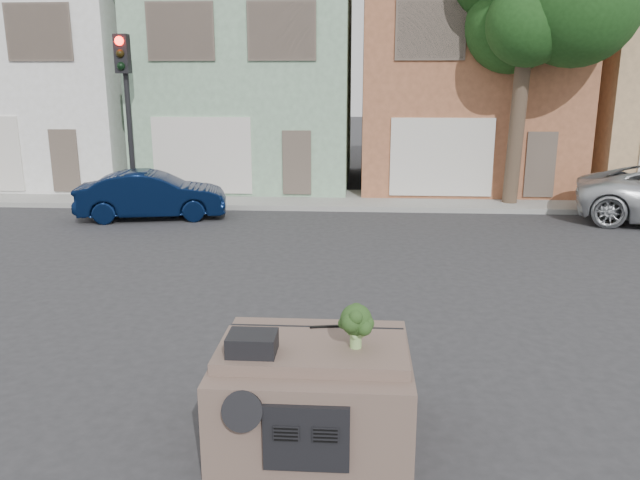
# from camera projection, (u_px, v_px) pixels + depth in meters

# --- Properties ---
(ground_plane) EXTENTS (120.00, 120.00, 0.00)m
(ground_plane) POSITION_uv_depth(u_px,v_px,m) (328.00, 329.00, 9.64)
(ground_plane) COLOR #303033
(ground_plane) RESTS_ON ground
(sidewalk) EXTENTS (40.00, 3.00, 0.15)m
(sidewalk) POSITION_uv_depth(u_px,v_px,m) (346.00, 200.00, 19.78)
(sidewalk) COLOR gray
(sidewalk) RESTS_ON ground
(townhouse_white) EXTENTS (7.20, 8.20, 7.55)m
(townhouse_white) POSITION_uv_depth(u_px,v_px,m) (57.00, 80.00, 23.42)
(townhouse_white) COLOR white
(townhouse_white) RESTS_ON ground
(townhouse_mint) EXTENTS (7.20, 8.20, 7.55)m
(townhouse_mint) POSITION_uv_depth(u_px,v_px,m) (254.00, 80.00, 22.95)
(townhouse_mint) COLOR #86AC8B
(townhouse_mint) RESTS_ON ground
(townhouse_tan) EXTENTS (7.20, 8.20, 7.55)m
(townhouse_tan) POSITION_uv_depth(u_px,v_px,m) (460.00, 80.00, 22.48)
(townhouse_tan) COLOR #9E5D3E
(townhouse_tan) RESTS_ON ground
(navy_sedan) EXTENTS (4.22, 2.18, 1.32)m
(navy_sedan) POSITION_uv_depth(u_px,v_px,m) (154.00, 218.00, 17.46)
(navy_sedan) COLOR black
(navy_sedan) RESTS_ON ground
(traffic_signal) EXTENTS (0.40, 0.40, 5.10)m
(traffic_signal) POSITION_uv_depth(u_px,v_px,m) (128.00, 122.00, 18.61)
(traffic_signal) COLOR black
(traffic_signal) RESTS_ON ground
(tree_near) EXTENTS (4.40, 4.00, 8.50)m
(tree_near) POSITION_uv_depth(u_px,v_px,m) (522.00, 62.00, 17.75)
(tree_near) COLOR #1A4016
(tree_near) RESTS_ON ground
(car_dashboard) EXTENTS (2.00, 1.80, 1.12)m
(car_dashboard) POSITION_uv_depth(u_px,v_px,m) (314.00, 389.00, 6.60)
(car_dashboard) COLOR brown
(car_dashboard) RESTS_ON ground
(instrument_hump) EXTENTS (0.48, 0.38, 0.20)m
(instrument_hump) POSITION_uv_depth(u_px,v_px,m) (252.00, 343.00, 6.14)
(instrument_hump) COLOR black
(instrument_hump) RESTS_ON car_dashboard
(wiper_arm) EXTENTS (0.69, 0.15, 0.02)m
(wiper_arm) POSITION_uv_depth(u_px,v_px,m) (342.00, 326.00, 6.81)
(wiper_arm) COLOR black
(wiper_arm) RESTS_ON car_dashboard
(broccoli) EXTENTS (0.54, 0.54, 0.47)m
(broccoli) POSITION_uv_depth(u_px,v_px,m) (356.00, 326.00, 6.23)
(broccoli) COLOR #1F3815
(broccoli) RESTS_ON car_dashboard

